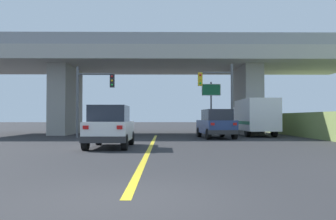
# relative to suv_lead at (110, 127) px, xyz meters

# --- Properties ---
(ground) EXTENTS (160.00, 160.00, 0.00)m
(ground) POSITION_rel_suv_lead_xyz_m (1.94, 13.59, -1.01)
(ground) COLOR #2B2B2D
(overpass_bridge) EXTENTS (35.18, 9.60, 7.83)m
(overpass_bridge) POSITION_rel_suv_lead_xyz_m (1.94, 13.59, 4.68)
(overpass_bridge) COLOR #A8A59E
(overpass_bridge) RESTS_ON ground
(lane_divider_stripe) EXTENTS (0.20, 21.82, 0.01)m
(lane_divider_stripe) POSITION_rel_suv_lead_xyz_m (1.94, 0.26, -1.01)
(lane_divider_stripe) COLOR yellow
(lane_divider_stripe) RESTS_ON ground
(suv_lead) EXTENTS (1.98, 4.26, 2.02)m
(suv_lead) POSITION_rel_suv_lead_xyz_m (0.00, 0.00, 0.00)
(suv_lead) COLOR silver
(suv_lead) RESTS_ON ground
(suv_crossing) EXTENTS (2.41, 4.44, 2.02)m
(suv_crossing) POSITION_rel_suv_lead_xyz_m (6.26, 7.52, 0.00)
(suv_crossing) COLOR navy
(suv_crossing) RESTS_ON ground
(box_truck) EXTENTS (2.33, 7.29, 2.86)m
(box_truck) POSITION_rel_suv_lead_xyz_m (9.82, 11.01, 0.52)
(box_truck) COLOR silver
(box_truck) RESTS_ON ground
(traffic_signal_nearside) EXTENTS (2.57, 0.36, 5.35)m
(traffic_signal_nearside) POSITION_rel_suv_lead_xyz_m (6.70, 8.25, 2.37)
(traffic_signal_nearside) COLOR #56595E
(traffic_signal_nearside) RESTS_ON ground
(traffic_signal_farside) EXTENTS (2.75, 0.36, 5.12)m
(traffic_signal_farside) POSITION_rel_suv_lead_xyz_m (-2.72, 8.20, 2.28)
(traffic_signal_farside) COLOR #56595E
(traffic_signal_farside) RESTS_ON ground
(highway_sign) EXTENTS (1.56, 0.17, 4.38)m
(highway_sign) POSITION_rel_suv_lead_xyz_m (6.48, 11.66, 2.20)
(highway_sign) COLOR slate
(highway_sign) RESTS_ON ground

